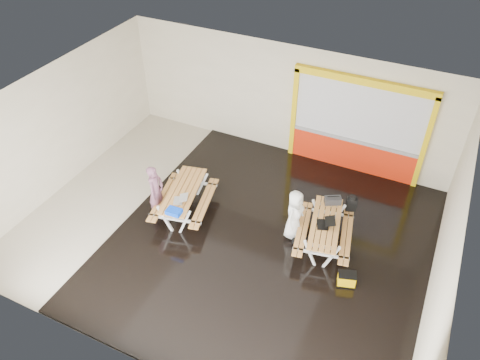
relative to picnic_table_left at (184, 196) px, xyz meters
The scene contains 14 objects.
room 1.69m from the picnic_table_left, ahead, with size 10.02×8.02×3.52m.
deck 2.57m from the picnic_table_left, ahead, with size 7.50×7.98×0.05m, color black.
kiosk 5.21m from the picnic_table_left, 47.89° to the left, with size 3.88×0.16×3.00m.
picnic_table_left is the anchor object (origin of this frame).
picnic_table_right 3.71m from the picnic_table_left, ahead, with size 1.65×2.13×0.77m.
person_left 0.73m from the picnic_table_left, 147.49° to the right, with size 0.55×0.36×1.50m, color #73475D.
person_right 2.94m from the picnic_table_left, ahead, with size 0.67×0.43×1.37m, color white.
laptop_left 0.49m from the picnic_table_left, 69.43° to the right, with size 0.47×0.45×0.15m.
laptop_right 3.71m from the picnic_table_left, ahead, with size 0.52×0.49×0.18m.
blue_pouch 0.92m from the picnic_table_left, 73.72° to the right, with size 0.37×0.26×0.11m, color #073DE1.
toolbox 3.82m from the picnic_table_left, 18.44° to the left, with size 0.45×0.37×0.24m.
backpack 4.30m from the picnic_table_left, 20.20° to the left, with size 0.30×0.24×0.44m.
dark_case 3.25m from the picnic_table_left, ahead, with size 0.41×0.30×0.15m, color black.
fluke_bag 4.59m from the picnic_table_left, ahead, with size 0.47×0.38×0.35m.
Camera 1 is at (4.10, -7.68, 8.64)m, focal length 35.39 mm.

